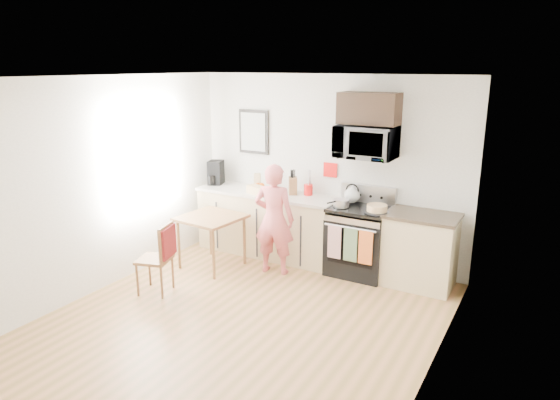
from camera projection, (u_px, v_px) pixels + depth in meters
The scene contains 28 objects.
floor at pixel (236, 325), 5.38m from camera, with size 4.60×4.60×0.00m, color olive.
back_wall at pixel (327, 169), 6.96m from camera, with size 4.00×0.04×2.60m, color silver.
front_wall at pixel (23, 300), 3.10m from camera, with size 4.00×0.04×2.60m, color silver.
left_wall at pixel (96, 187), 5.99m from camera, with size 0.04×4.60×2.60m, color silver.
right_wall at pixel (435, 243), 4.08m from camera, with size 0.04×4.60×2.60m, color silver.
ceiling at pixel (230, 77), 4.69m from camera, with size 4.00×4.60×0.04m, color white.
window at pixel (145, 156), 6.57m from camera, with size 0.06×1.40×1.50m.
cabinet_left at pixel (268, 224), 7.32m from camera, with size 2.10×0.60×0.90m, color #D8BE8A.
countertop_left at pixel (268, 193), 7.19m from camera, with size 2.14×0.64×0.04m, color beige.
cabinet_right at pixel (420, 251), 6.26m from camera, with size 0.84×0.60×0.90m, color #D8BE8A.
countertop_right at pixel (423, 216), 6.13m from camera, with size 0.88×0.64×0.04m, color black.
range at pixel (359, 242), 6.62m from camera, with size 0.76×0.70×1.16m.
microwave at pixel (366, 142), 6.36m from camera, with size 0.76×0.51×0.42m, color #B9BABE.
upper_cabinet at pixel (369, 108), 6.29m from camera, with size 0.76×0.35×0.40m, color black.
wall_art at pixel (254, 132), 7.40m from camera, with size 0.50×0.04×0.65m.
wall_trivet at pixel (330, 170), 6.93m from camera, with size 0.20×0.02×0.20m, color red.
person at pixel (274, 219), 6.57m from camera, with size 0.54×0.36×1.49m, color #C1353D.
dining_table at pixel (211, 222), 6.80m from camera, with size 0.77×0.77×0.72m.
chair at pixel (163, 249), 5.99m from camera, with size 0.50×0.46×0.88m.
knife_block at pixel (293, 186), 7.04m from camera, with size 0.11×0.16×0.24m, color brown.
utensil_crock at pixel (308, 185), 6.98m from camera, with size 0.12×0.12×0.37m.
fruit_bowl at pixel (262, 187), 7.29m from camera, with size 0.25×0.25×0.11m.
milk_carton at pixel (257, 181), 7.35m from camera, with size 0.09×0.09×0.23m, color tan.
coffee_maker at pixel (215, 173), 7.62m from camera, with size 0.27×0.33×0.36m.
bread_bag at pixel (257, 190), 7.05m from camera, with size 0.32×0.15×0.12m, color tan.
cake at pixel (377, 209), 6.22m from camera, with size 0.31×0.31×0.10m.
kettle at pixel (352, 195), 6.65m from camera, with size 0.21×0.21×0.27m.
pot at pixel (341, 203), 6.47m from camera, with size 0.21×0.33×0.10m.
Camera 1 is at (2.79, -3.97, 2.72)m, focal length 32.00 mm.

